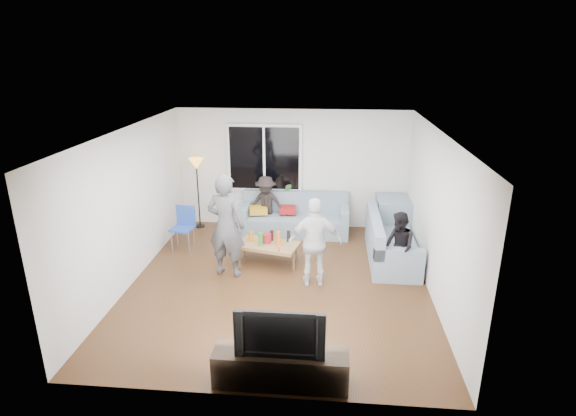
# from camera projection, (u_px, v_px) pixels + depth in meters

# --- Properties ---
(floor) EXTENTS (5.00, 5.50, 0.04)m
(floor) POSITION_uv_depth(u_px,v_px,m) (279.00, 283.00, 7.94)
(floor) COLOR #56351C
(floor) RESTS_ON ground
(ceiling) EXTENTS (5.00, 5.50, 0.04)m
(ceiling) POSITION_uv_depth(u_px,v_px,m) (278.00, 130.00, 7.08)
(ceiling) COLOR white
(ceiling) RESTS_ON ground
(wall_back) EXTENTS (5.00, 0.04, 2.60)m
(wall_back) POSITION_uv_depth(u_px,v_px,m) (292.00, 169.00, 10.12)
(wall_back) COLOR silver
(wall_back) RESTS_ON ground
(wall_front) EXTENTS (5.00, 0.04, 2.60)m
(wall_front) POSITION_uv_depth(u_px,v_px,m) (250.00, 298.00, 4.90)
(wall_front) COLOR silver
(wall_front) RESTS_ON ground
(wall_left) EXTENTS (0.04, 5.50, 2.60)m
(wall_left) POSITION_uv_depth(u_px,v_px,m) (129.00, 207.00, 7.72)
(wall_left) COLOR silver
(wall_left) RESTS_ON ground
(wall_right) EXTENTS (0.04, 5.50, 2.60)m
(wall_right) POSITION_uv_depth(u_px,v_px,m) (437.00, 216.00, 7.30)
(wall_right) COLOR silver
(wall_right) RESTS_ON ground
(window_frame) EXTENTS (1.62, 0.06, 1.47)m
(window_frame) POSITION_uv_depth(u_px,v_px,m) (264.00, 158.00, 10.01)
(window_frame) COLOR white
(window_frame) RESTS_ON wall_back
(window_glass) EXTENTS (1.50, 0.02, 1.35)m
(window_glass) POSITION_uv_depth(u_px,v_px,m) (264.00, 159.00, 9.97)
(window_glass) COLOR black
(window_glass) RESTS_ON window_frame
(window_mullion) EXTENTS (0.05, 0.03, 1.35)m
(window_mullion) POSITION_uv_depth(u_px,v_px,m) (264.00, 159.00, 9.96)
(window_mullion) COLOR white
(window_mullion) RESTS_ON window_frame
(radiator) EXTENTS (1.30, 0.12, 0.62)m
(radiator) POSITION_uv_depth(u_px,v_px,m) (265.00, 213.00, 10.38)
(radiator) COLOR silver
(radiator) RESTS_ON floor
(potted_plant) EXTENTS (0.22, 0.18, 0.39)m
(potted_plant) POSITION_uv_depth(u_px,v_px,m) (287.00, 192.00, 10.14)
(potted_plant) COLOR #336729
(potted_plant) RESTS_ON radiator
(vase) EXTENTS (0.18, 0.18, 0.15)m
(vase) POSITION_uv_depth(u_px,v_px,m) (261.00, 197.00, 10.23)
(vase) COLOR white
(vase) RESTS_ON radiator
(sofa_back_section) EXTENTS (2.30, 0.85, 0.85)m
(sofa_back_section) POSITION_uv_depth(u_px,v_px,m) (294.00, 214.00, 9.93)
(sofa_back_section) COLOR gray
(sofa_back_section) RESTS_ON floor
(sofa_right_section) EXTENTS (2.00, 0.85, 0.85)m
(sofa_right_section) POSITION_uv_depth(u_px,v_px,m) (392.00, 239.00, 8.67)
(sofa_right_section) COLOR gray
(sofa_right_section) RESTS_ON floor
(sofa_corner) EXTENTS (0.85, 0.85, 0.85)m
(sofa_corner) POSITION_uv_depth(u_px,v_px,m) (396.00, 218.00, 9.74)
(sofa_corner) COLOR gray
(sofa_corner) RESTS_ON floor
(cushion_yellow) EXTENTS (0.43, 0.38, 0.14)m
(cushion_yellow) POSITION_uv_depth(u_px,v_px,m) (258.00, 210.00, 9.95)
(cushion_yellow) COLOR gold
(cushion_yellow) RESTS_ON sofa_back_section
(cushion_red) EXTENTS (0.38, 0.33, 0.13)m
(cushion_red) POSITION_uv_depth(u_px,v_px,m) (288.00, 210.00, 9.97)
(cushion_red) COLOR maroon
(cushion_red) RESTS_ON sofa_back_section
(coffee_table) EXTENTS (1.21, 0.84, 0.40)m
(coffee_table) POSITION_uv_depth(u_px,v_px,m) (268.00, 254.00, 8.57)
(coffee_table) COLOR #966E48
(coffee_table) RESTS_ON floor
(pitcher) EXTENTS (0.17, 0.17, 0.17)m
(pitcher) POSITION_uv_depth(u_px,v_px,m) (267.00, 238.00, 8.53)
(pitcher) COLOR maroon
(pitcher) RESTS_ON coffee_table
(side_chair) EXTENTS (0.47, 0.47, 0.86)m
(side_chair) POSITION_uv_depth(u_px,v_px,m) (182.00, 229.00, 9.11)
(side_chair) COLOR #2647A5
(side_chair) RESTS_ON floor
(floor_lamp) EXTENTS (0.32, 0.32, 1.56)m
(floor_lamp) POSITION_uv_depth(u_px,v_px,m) (198.00, 194.00, 10.16)
(floor_lamp) COLOR #FFA330
(floor_lamp) RESTS_ON floor
(player_left) EXTENTS (0.75, 0.57, 1.84)m
(player_left) POSITION_uv_depth(u_px,v_px,m) (226.00, 226.00, 7.94)
(player_left) COLOR #45454A
(player_left) RESTS_ON floor
(player_right) EXTENTS (0.93, 0.47, 1.53)m
(player_right) POSITION_uv_depth(u_px,v_px,m) (315.00, 242.00, 7.65)
(player_right) COLOR silver
(player_right) RESTS_ON floor
(spectator_right) EXTENTS (0.63, 0.71, 1.21)m
(spectator_right) POSITION_uv_depth(u_px,v_px,m) (399.00, 247.00, 7.88)
(spectator_right) COLOR black
(spectator_right) RESTS_ON floor
(spectator_back) EXTENTS (0.88, 0.61, 1.25)m
(spectator_back) POSITION_uv_depth(u_px,v_px,m) (266.00, 204.00, 9.94)
(spectator_back) COLOR black
(spectator_back) RESTS_ON floor
(tv_console) EXTENTS (1.60, 0.40, 0.44)m
(tv_console) POSITION_uv_depth(u_px,v_px,m) (281.00, 368.00, 5.49)
(tv_console) COLOR #332619
(tv_console) RESTS_ON floor
(television) EXTENTS (1.04, 0.14, 0.60)m
(television) POSITION_uv_depth(u_px,v_px,m) (280.00, 330.00, 5.32)
(television) COLOR black
(television) RESTS_ON tv_console
(bottle_c) EXTENTS (0.07, 0.07, 0.20)m
(bottle_c) POSITION_uv_depth(u_px,v_px,m) (272.00, 235.00, 8.63)
(bottle_c) COLOR black
(bottle_c) RESTS_ON coffee_table
(bottle_a) EXTENTS (0.07, 0.07, 0.19)m
(bottle_a) POSITION_uv_depth(u_px,v_px,m) (251.00, 236.00, 8.60)
(bottle_a) COLOR orange
(bottle_a) RESTS_ON coffee_table
(bottle_b) EXTENTS (0.08, 0.08, 0.25)m
(bottle_b) POSITION_uv_depth(u_px,v_px,m) (261.00, 239.00, 8.39)
(bottle_b) COLOR #1A9227
(bottle_b) RESTS_ON coffee_table
(bottle_e) EXTENTS (0.07, 0.07, 0.21)m
(bottle_e) POSITION_uv_depth(u_px,v_px,m) (288.00, 236.00, 8.57)
(bottle_e) COLOR black
(bottle_e) RESTS_ON coffee_table
(bottle_d) EXTENTS (0.07, 0.07, 0.26)m
(bottle_d) POSITION_uv_depth(u_px,v_px,m) (278.00, 238.00, 8.41)
(bottle_d) COLOR orange
(bottle_d) RESTS_ON coffee_table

